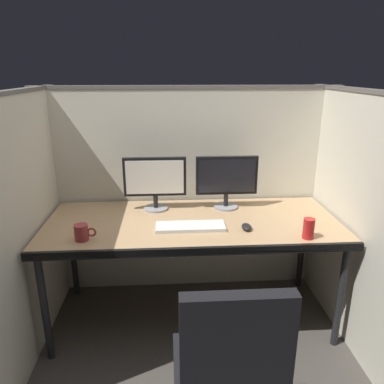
{
  "coord_description": "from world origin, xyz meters",
  "views": [
    {
      "loc": [
        -0.15,
        -1.91,
        1.68
      ],
      "look_at": [
        0.0,
        0.35,
        0.92
      ],
      "focal_mm": 34.28,
      "sensor_mm": 36.0,
      "label": 1
    }
  ],
  "objects_px": {
    "monitor_left": "(155,180)",
    "keyboard_main": "(190,227)",
    "soda_can": "(309,229)",
    "computer_mouse": "(247,227)",
    "desk": "(193,228)",
    "coffee_mug": "(82,232)",
    "monitor_right": "(227,179)"
  },
  "relations": [
    {
      "from": "computer_mouse",
      "to": "monitor_right",
      "type": "bearing_deg",
      "value": 100.42
    },
    {
      "from": "soda_can",
      "to": "computer_mouse",
      "type": "bearing_deg",
      "value": 156.38
    },
    {
      "from": "coffee_mug",
      "to": "monitor_left",
      "type": "bearing_deg",
      "value": 48.79
    },
    {
      "from": "desk",
      "to": "soda_can",
      "type": "xyz_separation_m",
      "value": [
        0.66,
        -0.29,
        0.11
      ]
    },
    {
      "from": "computer_mouse",
      "to": "coffee_mug",
      "type": "bearing_deg",
      "value": -175.08
    },
    {
      "from": "monitor_right",
      "to": "soda_can",
      "type": "xyz_separation_m",
      "value": [
        0.4,
        -0.53,
        -0.15
      ]
    },
    {
      "from": "monitor_left",
      "to": "soda_can",
      "type": "bearing_deg",
      "value": -30.43
    },
    {
      "from": "desk",
      "to": "computer_mouse",
      "type": "relative_size",
      "value": 19.79
    },
    {
      "from": "monitor_right",
      "to": "coffee_mug",
      "type": "bearing_deg",
      "value": -152.74
    },
    {
      "from": "monitor_left",
      "to": "monitor_right",
      "type": "relative_size",
      "value": 1.0
    },
    {
      "from": "keyboard_main",
      "to": "computer_mouse",
      "type": "height_order",
      "value": "computer_mouse"
    },
    {
      "from": "soda_can",
      "to": "monitor_right",
      "type": "bearing_deg",
      "value": 127.3
    },
    {
      "from": "keyboard_main",
      "to": "coffee_mug",
      "type": "distance_m",
      "value": 0.65
    },
    {
      "from": "desk",
      "to": "monitor_left",
      "type": "height_order",
      "value": "monitor_left"
    },
    {
      "from": "keyboard_main",
      "to": "soda_can",
      "type": "bearing_deg",
      "value": -15.41
    },
    {
      "from": "keyboard_main",
      "to": "coffee_mug",
      "type": "relative_size",
      "value": 3.41
    },
    {
      "from": "computer_mouse",
      "to": "soda_can",
      "type": "xyz_separation_m",
      "value": [
        0.33,
        -0.15,
        0.04
      ]
    },
    {
      "from": "soda_can",
      "to": "desk",
      "type": "bearing_deg",
      "value": 155.8
    },
    {
      "from": "keyboard_main",
      "to": "coffee_mug",
      "type": "xyz_separation_m",
      "value": [
        -0.63,
        -0.13,
        0.04
      ]
    },
    {
      "from": "keyboard_main",
      "to": "computer_mouse",
      "type": "relative_size",
      "value": 4.48
    },
    {
      "from": "monitor_right",
      "to": "coffee_mug",
      "type": "height_order",
      "value": "monitor_right"
    },
    {
      "from": "keyboard_main",
      "to": "coffee_mug",
      "type": "height_order",
      "value": "coffee_mug"
    },
    {
      "from": "desk",
      "to": "keyboard_main",
      "type": "height_order",
      "value": "keyboard_main"
    },
    {
      "from": "keyboard_main",
      "to": "monitor_left",
      "type": "bearing_deg",
      "value": 123.18
    },
    {
      "from": "monitor_right",
      "to": "computer_mouse",
      "type": "xyz_separation_m",
      "value": [
        0.07,
        -0.38,
        -0.2
      ]
    },
    {
      "from": "monitor_left",
      "to": "coffee_mug",
      "type": "bearing_deg",
      "value": -131.21
    },
    {
      "from": "monitor_left",
      "to": "keyboard_main",
      "type": "distance_m",
      "value": 0.46
    },
    {
      "from": "keyboard_main",
      "to": "soda_can",
      "type": "distance_m",
      "value": 0.7
    },
    {
      "from": "monitor_left",
      "to": "desk",
      "type": "bearing_deg",
      "value": -43.74
    },
    {
      "from": "monitor_left",
      "to": "keyboard_main",
      "type": "xyz_separation_m",
      "value": [
        0.22,
        -0.34,
        -0.2
      ]
    },
    {
      "from": "monitor_right",
      "to": "keyboard_main",
      "type": "bearing_deg",
      "value": -128.69
    },
    {
      "from": "desk",
      "to": "coffee_mug",
      "type": "xyz_separation_m",
      "value": [
        -0.65,
        -0.23,
        0.1
      ]
    }
  ]
}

